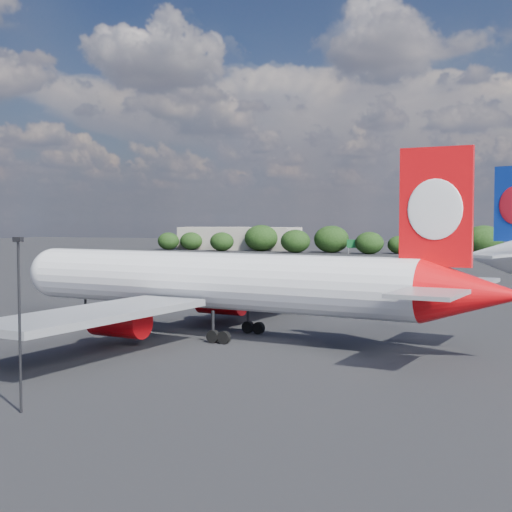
% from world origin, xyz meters
% --- Properties ---
extents(ground, '(500.00, 500.00, 0.00)m').
position_xyz_m(ground, '(0.00, 60.00, 0.00)').
color(ground, black).
rests_on(ground, ground).
extents(qantas_airliner, '(51.11, 48.69, 16.67)m').
position_xyz_m(qantas_airliner, '(10.62, 18.29, 5.08)').
color(qantas_airliner, white).
rests_on(qantas_airliner, ground).
extents(apron_lamp_post, '(0.55, 0.30, 10.00)m').
position_xyz_m(apron_lamp_post, '(10.45, -9.53, 5.64)').
color(apron_lamp_post, black).
rests_on(apron_lamp_post, ground).
extents(terminal_building, '(42.00, 16.00, 8.00)m').
position_xyz_m(terminal_building, '(-65.00, 192.00, 4.00)').
color(terminal_building, '#9D9388').
rests_on(terminal_building, ground).
extents(highway_sign, '(6.00, 0.30, 4.50)m').
position_xyz_m(highway_sign, '(-18.00, 176.00, 3.13)').
color(highway_sign, '#136229').
rests_on(highway_sign, ground).
extents(billboard_yellow, '(5.00, 0.30, 5.50)m').
position_xyz_m(billboard_yellow, '(12.00, 182.00, 3.87)').
color(billboard_yellow, gold).
rests_on(billboard_yellow, ground).
extents(horizon_treeline, '(202.09, 17.55, 9.25)m').
position_xyz_m(horizon_treeline, '(15.95, 180.33, 3.96)').
color(horizon_treeline, black).
rests_on(horizon_treeline, ground).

